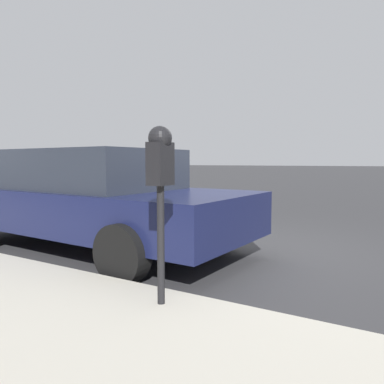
# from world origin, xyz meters

# --- Properties ---
(ground_plane) EXTENTS (220.00, 220.00, 0.00)m
(ground_plane) POSITION_xyz_m (0.00, 0.00, 0.00)
(ground_plane) COLOR #333335
(parking_meter) EXTENTS (0.21, 0.19, 1.43)m
(parking_meter) POSITION_xyz_m (-2.52, -0.34, 1.22)
(parking_meter) COLOR black
(parking_meter) RESTS_ON sidewalk
(car_navy) EXTENTS (2.24, 4.78, 1.45)m
(car_navy) POSITION_xyz_m (-1.03, 2.00, 0.77)
(car_navy) COLOR #14193D
(car_navy) RESTS_ON ground_plane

